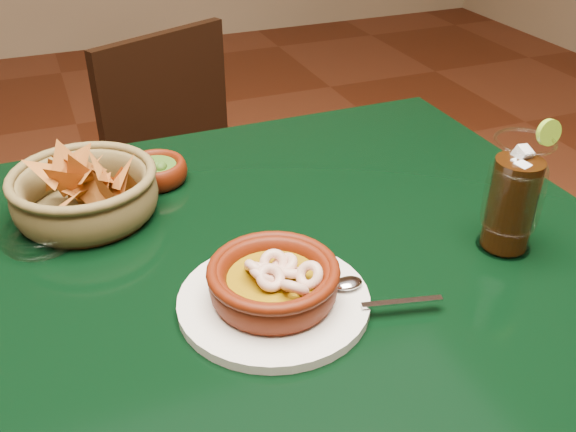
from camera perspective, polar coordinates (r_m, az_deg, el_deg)
name	(u,v)px	position (r m, az deg, el deg)	size (l,w,h in m)	color
dining_table	(186,329)	(0.89, -9.02, -9.89)	(1.20, 0.80, 0.75)	black
dining_chair	(201,192)	(1.60, -7.75, 2.11)	(0.50, 0.50, 0.82)	black
shrimp_plate	(274,286)	(0.74, -1.24, -6.22)	(0.29, 0.23, 0.07)	silver
chip_basket	(85,192)	(0.95, -17.59, 2.05)	(0.24, 0.24, 0.13)	brown
guacamole_ramekin	(155,171)	(1.03, -11.71, 3.95)	(0.12, 0.12, 0.04)	#441104
cola_drink	(513,197)	(0.87, 19.39, 1.63)	(0.15, 0.15, 0.18)	white
glass_ashtray	(41,235)	(0.92, -21.13, -1.62)	(0.11, 0.11, 0.03)	white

